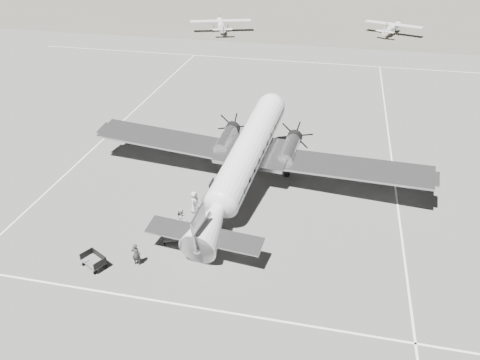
% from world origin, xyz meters
% --- Properties ---
extents(ground, '(260.00, 260.00, 0.00)m').
position_xyz_m(ground, '(0.00, 0.00, 0.00)').
color(ground, slate).
rests_on(ground, ground).
extents(taxi_line_near, '(60.00, 0.15, 0.01)m').
position_xyz_m(taxi_line_near, '(0.00, -14.00, 0.01)').
color(taxi_line_near, white).
rests_on(taxi_line_near, ground).
extents(taxi_line_right, '(0.15, 80.00, 0.01)m').
position_xyz_m(taxi_line_right, '(12.00, 0.00, 0.01)').
color(taxi_line_right, white).
rests_on(taxi_line_right, ground).
extents(taxi_line_left, '(0.15, 60.00, 0.01)m').
position_xyz_m(taxi_line_left, '(-18.00, 10.00, 0.01)').
color(taxi_line_left, white).
rests_on(taxi_line_left, ground).
extents(taxi_line_horizon, '(90.00, 0.15, 0.01)m').
position_xyz_m(taxi_line_horizon, '(0.00, 40.00, 0.01)').
color(taxi_line_horizon, white).
rests_on(taxi_line_horizon, ground).
extents(grass_infield, '(260.00, 90.00, 0.01)m').
position_xyz_m(grass_infield, '(0.00, 95.00, 0.00)').
color(grass_infield, '#58564A').
rests_on(grass_infield, ground).
extents(dc3_airliner, '(33.55, 25.08, 5.97)m').
position_xyz_m(dc3_airliner, '(-1.03, 0.27, 2.98)').
color(dc3_airliner, '#AAAAAC').
rests_on(dc3_airliner, ground).
extents(light_plane_left, '(14.38, 12.95, 2.48)m').
position_xyz_m(light_plane_left, '(-17.56, 56.57, 1.24)').
color(light_plane_left, silver).
rests_on(light_plane_left, ground).
extents(light_plane_right, '(13.59, 12.40, 2.30)m').
position_xyz_m(light_plane_right, '(14.92, 61.43, 1.15)').
color(light_plane_right, silver).
rests_on(light_plane_right, ground).
extents(baggage_cart_near, '(1.80, 1.54, 0.86)m').
position_xyz_m(baggage_cart_near, '(-4.81, -8.06, 0.43)').
color(baggage_cart_near, '#5F5F5F').
rests_on(baggage_cart_near, ground).
extents(baggage_cart_far, '(2.15, 1.94, 1.00)m').
position_xyz_m(baggage_cart_far, '(-9.20, -11.87, 0.50)').
color(baggage_cart_far, '#5F5F5F').
rests_on(baggage_cart_far, ground).
extents(ground_crew, '(0.65, 0.43, 1.76)m').
position_xyz_m(ground_crew, '(-6.40, -10.95, 0.88)').
color(ground_crew, '#313131').
rests_on(ground_crew, ground).
extents(ramp_agent, '(0.72, 0.92, 1.88)m').
position_xyz_m(ramp_agent, '(-4.62, -6.33, 0.94)').
color(ramp_agent, '#B4B4B2').
rests_on(ramp_agent, ground).
extents(passenger, '(0.69, 0.99, 1.91)m').
position_xyz_m(passenger, '(-4.35, -3.90, 0.96)').
color(passenger, beige).
rests_on(passenger, ground).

